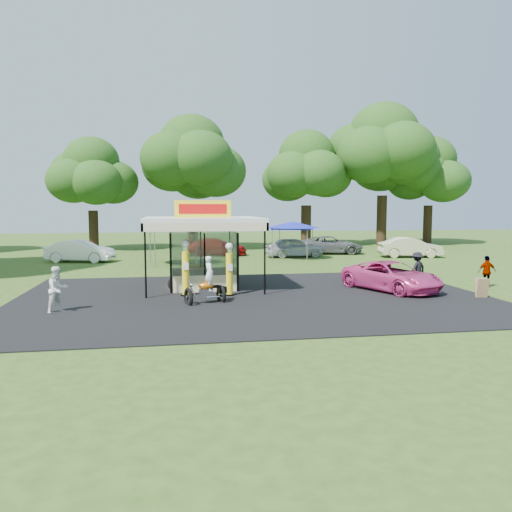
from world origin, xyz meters
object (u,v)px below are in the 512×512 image
object	(u,v)px
gas_pump_left	(186,270)
spectator_east_a	(417,268)
bg_car_d	(331,245)
bg_car_c	(294,247)
gas_station_kiosk	(203,251)
bg_car_a	(80,251)
pink_sedan	(392,276)
spectator_west	(58,290)
bg_car_e	(410,247)
gas_pump_right	(229,271)
a_frame_sign	(482,288)
motorcycle	(208,284)
tent_west	(172,225)
bg_car_b	(216,247)
kiosk_car	(200,272)
tent_east	(293,225)
spectator_east_b	(487,272)

from	to	relation	value
gas_pump_left	spectator_east_a	xyz separation A→B (m)	(11.49, 1.43, -0.35)
spectator_east_a	bg_car_d	size ratio (longest dim) A/B	0.31
gas_pump_left	bg_car_c	world-z (taller)	gas_pump_left
gas_station_kiosk	bg_car_a	size ratio (longest dim) A/B	1.15
pink_sedan	spectator_west	bearing A→B (deg)	167.02
gas_pump_left	bg_car_e	size ratio (longest dim) A/B	0.51
gas_pump_right	bg_car_a	bearing A→B (deg)	119.91
spectator_west	bg_car_e	distance (m)	28.01
a_frame_sign	spectator_east_a	distance (m)	4.08
motorcycle	bg_car_e	world-z (taller)	motorcycle
motorcycle	tent_west	size ratio (longest dim) A/B	0.48
gas_pump_right	pink_sedan	xyz separation A→B (m)	(7.55, 0.08, -0.44)
motorcycle	bg_car_b	distance (m)	20.11
kiosk_car	a_frame_sign	bearing A→B (deg)	-121.30
pink_sedan	tent_east	distance (m)	15.04
kiosk_car	tent_west	bearing A→B (deg)	9.59
gas_pump_right	spectator_east_b	bearing A→B (deg)	1.61
gas_station_kiosk	bg_car_d	world-z (taller)	gas_station_kiosk
pink_sedan	gas_station_kiosk	bearing A→B (deg)	141.66
bg_car_b	tent_east	xyz separation A→B (m)	(5.43, -3.47, 1.83)
motorcycle	pink_sedan	size ratio (longest dim) A/B	0.41
kiosk_car	bg_car_a	size ratio (longest dim) A/B	0.60
bg_car_d	bg_car_e	xyz separation A→B (m)	(5.17, -3.80, 0.05)
bg_car_a	bg_car_b	world-z (taller)	bg_car_a
gas_station_kiosk	spectator_east_b	xyz separation A→B (m)	(13.57, -2.12, -1.02)
bg_car_b	bg_car_d	distance (m)	9.49
gas_station_kiosk	tent_west	xyz separation A→B (m)	(-1.39, 10.42, 0.86)
tent_east	tent_west	bearing A→B (deg)	-166.83
pink_sedan	bg_car_d	xyz separation A→B (m)	(3.05, 18.25, 0.05)
bg_car_a	spectator_west	bearing A→B (deg)	-158.55
spectator_west	a_frame_sign	bearing A→B (deg)	-48.50
spectator_east_b	bg_car_e	bearing A→B (deg)	-98.36
spectator_east_a	motorcycle	bearing A→B (deg)	-7.90
gas_station_kiosk	bg_car_d	xyz separation A→B (m)	(11.59, 15.86, -1.05)
gas_station_kiosk	bg_car_c	distance (m)	15.90
bg_car_a	bg_car_e	distance (m)	24.61
gas_pump_left	bg_car_e	world-z (taller)	gas_pump_left
spectator_east_a	tent_east	xyz separation A→B (m)	(-3.09, 13.33, 1.71)
gas_pump_left	pink_sedan	xyz separation A→B (m)	(9.42, -0.13, -0.49)
spectator_east_a	bg_car_d	world-z (taller)	spectator_east_a
gas_pump_left	motorcycle	bearing A→B (deg)	-64.97
gas_pump_right	bg_car_c	xyz separation A→B (m)	(6.94, 16.22, -0.35)
a_frame_sign	bg_car_e	xyz separation A→B (m)	(5.25, 16.84, 0.34)
gas_station_kiosk	tent_west	distance (m)	10.54
gas_pump_left	a_frame_sign	xyz separation A→B (m)	(12.38, -2.53, -0.73)
a_frame_sign	spectator_east_a	xyz separation A→B (m)	(-0.89, 3.97, 0.38)
bg_car_e	bg_car_b	bearing A→B (deg)	84.71
bg_car_d	tent_west	xyz separation A→B (m)	(-12.98, -5.44, 1.90)
gas_pump_left	spectator_east_b	bearing A→B (deg)	0.53
a_frame_sign	bg_car_a	distance (m)	26.20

